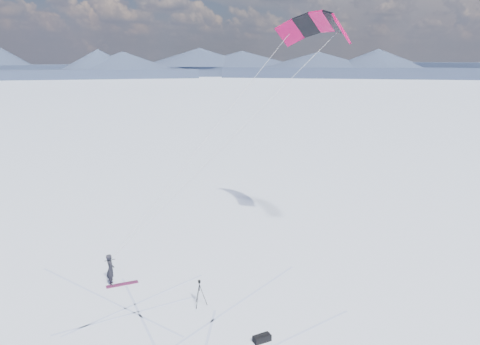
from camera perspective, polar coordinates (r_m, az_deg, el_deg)
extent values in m
plane|color=white|center=(21.85, -9.23, -18.13)|extent=(1800.00, 1800.00, 0.00)
cube|color=#1B223D|center=(337.03, 13.96, 11.83)|extent=(155.14, 103.25, 6.98)
cone|color=#1B223D|center=(336.97, 14.00, 12.42)|extent=(84.80, 84.80, 8.00)
cube|color=#1B223D|center=(338.51, -1.88, 12.21)|extent=(154.88, 65.89, 6.98)
cone|color=#1B223D|center=(338.45, -1.88, 12.81)|extent=(72.46, 72.46, 8.00)
cube|color=#1B223D|center=(338.58, -17.67, 11.60)|extent=(154.88, 65.89, 6.98)
cone|color=#1B223D|center=(338.51, -17.71, 12.19)|extent=(72.46, 72.46, 8.00)
cube|color=#A5B2D9|center=(22.44, -13.53, -17.42)|extent=(6.45, 7.79, 0.01)
cube|color=#A5B2D9|center=(24.37, -9.06, -14.55)|extent=(11.66, 3.07, 0.01)
cube|color=#A5B2D9|center=(21.67, 0.57, -18.22)|extent=(6.52, 4.83, 0.01)
cube|color=#A5B2D9|center=(23.92, 3.72, -14.97)|extent=(8.85, 4.87, 0.01)
imported|color=black|center=(25.99, -15.40, -13.02)|extent=(0.56, 0.70, 1.69)
cube|color=#831A4D|center=(25.81, -14.17, -13.08)|extent=(1.67, 0.70, 0.04)
cylinder|color=black|center=(23.02, -4.50, -14.64)|extent=(0.38, 0.05, 1.12)
cylinder|color=black|center=(23.15, -5.19, -14.48)|extent=(0.20, 0.35, 1.12)
cylinder|color=black|center=(22.88, -5.17, -14.84)|extent=(0.23, 0.33, 1.12)
cylinder|color=black|center=(22.83, -4.97, -13.79)|extent=(0.04, 0.04, 0.34)
cube|color=black|center=(22.73, -4.99, -13.29)|extent=(0.07, 0.07, 0.05)
cube|color=black|center=(22.69, -4.99, -13.09)|extent=(0.13, 0.09, 0.10)
cylinder|color=black|center=(22.77, -5.01, -13.00)|extent=(0.07, 0.10, 0.07)
cube|color=black|center=(20.65, 2.69, -19.55)|extent=(0.82, 0.57, 0.28)
cylinder|color=black|center=(20.57, 2.70, -19.18)|extent=(0.69, 0.30, 0.07)
cube|color=#B10742|center=(26.58, 12.25, 16.80)|extent=(1.24, 1.58, 1.67)
cube|color=black|center=(27.76, 11.39, 17.50)|extent=(1.17, 1.64, 1.42)
cube|color=#B10742|center=(28.88, 9.94, 17.67)|extent=(1.46, 1.62, 1.15)
cube|color=black|center=(29.83, 8.12, 17.33)|extent=(1.71, 1.50, 1.42)
cube|color=#B10742|center=(30.52, 6.11, 16.56)|extent=(1.89, 1.26, 1.67)
cylinder|color=gray|center=(24.54, -1.55, 3.69)|extent=(12.57, 1.58, 11.70)
cylinder|color=gray|center=(26.73, -3.88, 4.48)|extent=(11.04, 6.24, 11.70)
cylinder|color=black|center=(25.42, -15.59, -10.25)|extent=(0.53, 0.20, 0.03)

